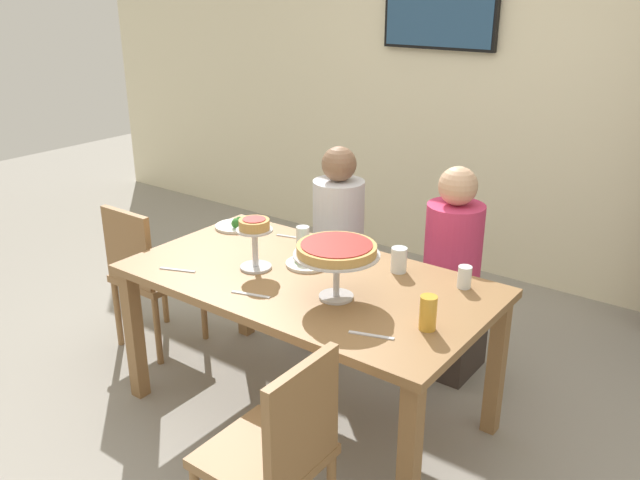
# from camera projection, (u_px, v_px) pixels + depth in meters

# --- Properties ---
(ground_plane) EXTENTS (12.00, 12.00, 0.00)m
(ground_plane) POSITION_uv_depth(u_px,v_px,m) (308.00, 411.00, 3.32)
(ground_plane) COLOR gray
(rear_partition) EXTENTS (8.00, 0.12, 2.80)m
(rear_partition) POSITION_uv_depth(u_px,v_px,m) (506.00, 79.00, 4.45)
(rear_partition) COLOR beige
(rear_partition) RESTS_ON ground_plane
(dining_table) EXTENTS (1.70, 0.93, 0.74)m
(dining_table) POSITION_uv_depth(u_px,v_px,m) (307.00, 293.00, 3.08)
(dining_table) COLOR olive
(dining_table) RESTS_ON ground_plane
(television) EXTENTS (0.84, 0.05, 0.50)m
(television) POSITION_uv_depth(u_px,v_px,m) (440.00, 11.00, 4.49)
(television) COLOR black
(diner_far_right) EXTENTS (0.34, 0.34, 1.15)m
(diner_far_right) POSITION_uv_depth(u_px,v_px,m) (450.00, 286.00, 3.53)
(diner_far_right) COLOR #382D28
(diner_far_right) RESTS_ON ground_plane
(diner_far_left) EXTENTS (0.34, 0.34, 1.15)m
(diner_far_left) POSITION_uv_depth(u_px,v_px,m) (338.00, 255.00, 3.93)
(diner_far_left) COLOR #382D28
(diner_far_left) RESTS_ON ground_plane
(chair_near_right) EXTENTS (0.40, 0.40, 0.87)m
(chair_near_right) POSITION_uv_depth(u_px,v_px,m) (278.00, 451.00, 2.30)
(chair_near_right) COLOR olive
(chair_near_right) RESTS_ON ground_plane
(chair_head_west) EXTENTS (0.40, 0.40, 0.87)m
(chair_head_west) POSITION_uv_depth(u_px,v_px,m) (147.00, 271.00, 3.73)
(chair_head_west) COLOR olive
(chair_head_west) RESTS_ON ground_plane
(deep_dish_pizza_stand) EXTENTS (0.37, 0.37, 0.25)m
(deep_dish_pizza_stand) POSITION_uv_depth(u_px,v_px,m) (337.00, 253.00, 2.77)
(deep_dish_pizza_stand) COLOR silver
(deep_dish_pizza_stand) RESTS_ON dining_table
(personal_pizza_stand) EXTENTS (0.17, 0.17, 0.25)m
(personal_pizza_stand) POSITION_uv_depth(u_px,v_px,m) (255.00, 234.00, 3.08)
(personal_pizza_stand) COLOR silver
(personal_pizza_stand) RESTS_ON dining_table
(salad_plate_near_diner) EXTENTS (0.22, 0.22, 0.07)m
(salad_plate_near_diner) POSITION_uv_depth(u_px,v_px,m) (236.00, 225.00, 3.65)
(salad_plate_near_diner) COLOR white
(salad_plate_near_diner) RESTS_ON dining_table
(salad_plate_far_diner) EXTENTS (0.21, 0.21, 0.07)m
(salad_plate_far_diner) POSITION_uv_depth(u_px,v_px,m) (307.00, 260.00, 3.17)
(salad_plate_far_diner) COLOR white
(salad_plate_far_diner) RESTS_ON dining_table
(beer_glass_amber_tall) EXTENTS (0.07, 0.07, 0.14)m
(beer_glass_amber_tall) POSITION_uv_depth(u_px,v_px,m) (428.00, 313.00, 2.56)
(beer_glass_amber_tall) COLOR gold
(beer_glass_amber_tall) RESTS_ON dining_table
(water_glass_clear_near) EXTENTS (0.07, 0.07, 0.12)m
(water_glass_clear_near) POSITION_uv_depth(u_px,v_px,m) (399.00, 260.00, 3.08)
(water_glass_clear_near) COLOR white
(water_glass_clear_near) RESTS_ON dining_table
(water_glass_clear_far) EXTENTS (0.06, 0.06, 0.10)m
(water_glass_clear_far) POSITION_uv_depth(u_px,v_px,m) (465.00, 277.00, 2.92)
(water_glass_clear_far) COLOR white
(water_glass_clear_far) RESTS_ON dining_table
(water_glass_clear_spare) EXTENTS (0.07, 0.07, 0.11)m
(water_glass_clear_spare) POSITION_uv_depth(u_px,v_px,m) (303.00, 237.00, 3.36)
(water_glass_clear_spare) COLOR white
(water_glass_clear_spare) RESTS_ON dining_table
(cutlery_fork_near) EXTENTS (0.17, 0.08, 0.00)m
(cutlery_fork_near) POSITION_uv_depth(u_px,v_px,m) (177.00, 270.00, 3.11)
(cutlery_fork_near) COLOR silver
(cutlery_fork_near) RESTS_ON dining_table
(cutlery_knife_near) EXTENTS (0.18, 0.06, 0.00)m
(cutlery_knife_near) POSITION_uv_depth(u_px,v_px,m) (292.00, 237.00, 3.51)
(cutlery_knife_near) COLOR silver
(cutlery_knife_near) RESTS_ON dining_table
(cutlery_fork_far) EXTENTS (0.18, 0.04, 0.00)m
(cutlery_fork_far) POSITION_uv_depth(u_px,v_px,m) (336.00, 248.00, 3.37)
(cutlery_fork_far) COLOR silver
(cutlery_fork_far) RESTS_ON dining_table
(cutlery_knife_far) EXTENTS (0.18, 0.07, 0.00)m
(cutlery_knife_far) POSITION_uv_depth(u_px,v_px,m) (251.00, 295.00, 2.87)
(cutlery_knife_far) COLOR silver
(cutlery_knife_far) RESTS_ON dining_table
(cutlery_spare_fork) EXTENTS (0.18, 0.07, 0.00)m
(cutlery_spare_fork) POSITION_uv_depth(u_px,v_px,m) (371.00, 335.00, 2.54)
(cutlery_spare_fork) COLOR silver
(cutlery_spare_fork) RESTS_ON dining_table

